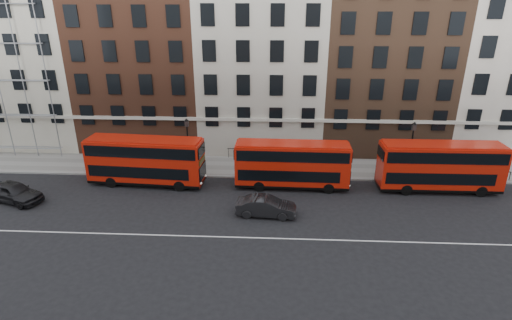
# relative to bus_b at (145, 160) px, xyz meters

# --- Properties ---
(ground) EXTENTS (120.00, 120.00, 0.00)m
(ground) POSITION_rel_bus_b_xyz_m (9.74, -6.28, -2.28)
(ground) COLOR black
(ground) RESTS_ON ground
(pavement) EXTENTS (80.00, 5.00, 0.15)m
(pavement) POSITION_rel_bus_b_xyz_m (9.74, 4.22, -2.21)
(pavement) COLOR gray
(pavement) RESTS_ON ground
(kerb) EXTENTS (80.00, 0.30, 0.16)m
(kerb) POSITION_rel_bus_b_xyz_m (9.74, 1.72, -2.20)
(kerb) COLOR gray
(kerb) RESTS_ON ground
(road_centre_line) EXTENTS (70.00, 0.12, 0.01)m
(road_centre_line) POSITION_rel_bus_b_xyz_m (9.74, -8.28, -2.28)
(road_centre_line) COLOR white
(road_centre_line) RESTS_ON ground
(building_terrace) EXTENTS (64.00, 11.95, 22.00)m
(building_terrace) POSITION_rel_bus_b_xyz_m (9.44, 11.60, 7.95)
(building_terrace) COLOR #BBB6A2
(building_terrace) RESTS_ON ground
(bus_b) EXTENTS (10.29, 3.16, 4.26)m
(bus_b) POSITION_rel_bus_b_xyz_m (0.00, 0.00, 0.00)
(bus_b) COLOR red
(bus_b) RESTS_ON ground
(bus_c) EXTENTS (9.80, 2.57, 4.09)m
(bus_c) POSITION_rel_bus_b_xyz_m (12.78, -0.00, -0.09)
(bus_c) COLOR red
(bus_c) RESTS_ON ground
(bus_d) EXTENTS (10.14, 2.50, 4.25)m
(bus_d) POSITION_rel_bus_b_xyz_m (25.26, -0.00, -0.00)
(bus_d) COLOR red
(bus_d) RESTS_ON ground
(car_rear) EXTENTS (5.30, 3.41, 1.68)m
(car_rear) POSITION_rel_bus_b_xyz_m (-9.75, -3.86, -1.45)
(car_rear) COLOR black
(car_rear) RESTS_ON ground
(car_front) EXTENTS (4.67, 1.92, 1.50)m
(car_front) POSITION_rel_bus_b_xyz_m (10.74, -5.11, -1.53)
(car_front) COLOR black
(car_front) RESTS_ON ground
(lamp_post_left) EXTENTS (0.44, 0.44, 5.33)m
(lamp_post_left) POSITION_rel_bus_b_xyz_m (3.36, 2.26, 0.79)
(lamp_post_left) COLOR black
(lamp_post_left) RESTS_ON pavement
(lamp_post_right) EXTENTS (0.44, 0.44, 5.33)m
(lamp_post_right) POSITION_rel_bus_b_xyz_m (23.42, 2.18, 0.79)
(lamp_post_right) COLOR black
(lamp_post_right) RESTS_ON pavement
(traffic_light) EXTENTS (0.25, 0.45, 3.27)m
(traffic_light) POSITION_rel_bus_b_xyz_m (31.20, 2.17, 0.16)
(traffic_light) COLOR black
(traffic_light) RESTS_ON pavement
(iron_railings) EXTENTS (6.60, 0.06, 1.00)m
(iron_railings) POSITION_rel_bus_b_xyz_m (9.74, 6.42, -1.63)
(iron_railings) COLOR black
(iron_railings) RESTS_ON pavement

